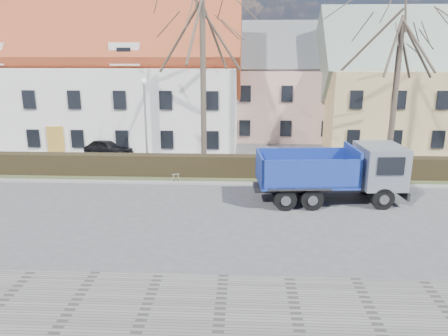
# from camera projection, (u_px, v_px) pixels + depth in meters

# --- Properties ---
(ground) EXTENTS (120.00, 120.00, 0.00)m
(ground) POSITION_uv_depth(u_px,v_px,m) (230.00, 213.00, 20.70)
(ground) COLOR #4C4B4E
(sidewalk_near) EXTENTS (80.00, 5.00, 0.08)m
(sidewalk_near) POSITION_uv_depth(u_px,v_px,m) (219.00, 319.00, 12.50)
(sidewalk_near) COLOR slate
(sidewalk_near) RESTS_ON ground
(curb_far) EXTENTS (80.00, 0.30, 0.12)m
(curb_far) POSITION_uv_depth(u_px,v_px,m) (233.00, 183.00, 25.12)
(curb_far) COLOR gray
(curb_far) RESTS_ON ground
(grass_strip) EXTENTS (80.00, 3.00, 0.10)m
(grass_strip) POSITION_uv_depth(u_px,v_px,m) (233.00, 176.00, 26.66)
(grass_strip) COLOR #3D4627
(grass_strip) RESTS_ON ground
(hedge) EXTENTS (60.00, 0.90, 1.30)m
(hedge) POSITION_uv_depth(u_px,v_px,m) (233.00, 167.00, 26.31)
(hedge) COLOR black
(hedge) RESTS_ON ground
(building_white) EXTENTS (26.80, 10.80, 9.50)m
(building_white) POSITION_uv_depth(u_px,v_px,m) (77.00, 85.00, 35.47)
(building_white) COLOR white
(building_white) RESTS_ON ground
(building_pink) EXTENTS (10.80, 8.80, 8.00)m
(building_pink) POSITION_uv_depth(u_px,v_px,m) (283.00, 90.00, 38.74)
(building_pink) COLOR #CB9F90
(building_pink) RESTS_ON ground
(building_yellow) EXTENTS (18.80, 10.80, 8.50)m
(building_yellow) POSITION_uv_depth(u_px,v_px,m) (435.00, 91.00, 35.23)
(building_yellow) COLOR tan
(building_yellow) RESTS_ON ground
(tree_1) EXTENTS (9.20, 9.20, 12.65)m
(tree_1) POSITION_uv_depth(u_px,v_px,m) (203.00, 69.00, 27.33)
(tree_1) COLOR #463C30
(tree_1) RESTS_ON ground
(tree_2) EXTENTS (8.00, 8.00, 11.00)m
(tree_2) POSITION_uv_depth(u_px,v_px,m) (396.00, 83.00, 26.99)
(tree_2) COLOR #463C30
(tree_2) RESTS_ON ground
(dump_truck) EXTENTS (7.77, 3.43, 3.02)m
(dump_truck) POSITION_uv_depth(u_px,v_px,m) (325.00, 173.00, 21.87)
(dump_truck) COLOR navy
(dump_truck) RESTS_ON ground
(streetlight) EXTENTS (0.46, 0.46, 5.93)m
(streetlight) POSITION_uv_depth(u_px,v_px,m) (146.00, 126.00, 26.92)
(streetlight) COLOR #A3A3A3
(streetlight) RESTS_ON ground
(cart_frame) EXTENTS (0.69, 0.54, 0.55)m
(cart_frame) POSITION_uv_depth(u_px,v_px,m) (173.00, 178.00, 25.46)
(cart_frame) COLOR silver
(cart_frame) RESTS_ON ground
(parked_car_a) EXTENTS (4.08, 2.80, 1.29)m
(parked_car_a) POSITION_uv_depth(u_px,v_px,m) (108.00, 148.00, 31.60)
(parked_car_a) COLOR black
(parked_car_a) RESTS_ON ground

